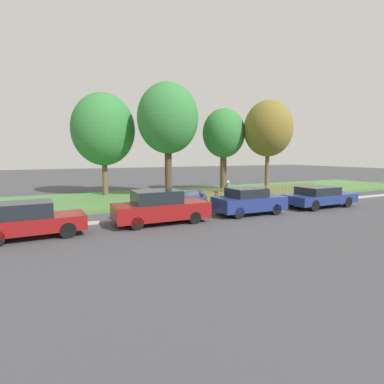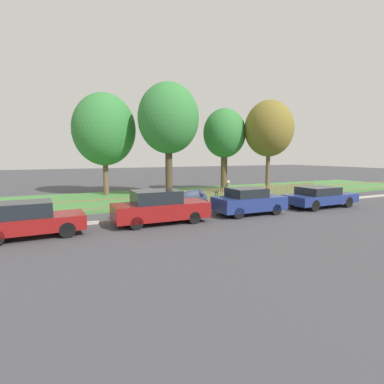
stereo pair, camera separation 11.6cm
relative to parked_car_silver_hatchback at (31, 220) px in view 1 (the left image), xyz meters
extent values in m
plane|color=#424247|center=(13.60, 1.17, -0.69)|extent=(120.00, 120.00, 0.00)
cube|color=#B2ADA3|center=(13.60, 1.27, -0.63)|extent=(41.55, 0.20, 0.12)
cube|color=#477F3D|center=(13.60, 8.55, -0.69)|extent=(41.55, 9.79, 0.01)
cube|color=olive|center=(13.60, 3.68, -0.40)|extent=(41.55, 0.03, 0.05)
cube|color=olive|center=(13.60, 3.68, 0.06)|extent=(41.55, 0.03, 0.05)
cube|color=olive|center=(8.11, 3.66, -0.17)|extent=(0.06, 0.03, 1.04)
cube|color=olive|center=(8.25, 3.66, -0.17)|extent=(0.06, 0.03, 1.04)
cube|color=olive|center=(8.39, 3.66, -0.17)|extent=(0.06, 0.03, 1.04)
cube|color=olive|center=(8.53, 3.66, -0.17)|extent=(0.06, 0.03, 1.04)
cube|color=olive|center=(8.67, 3.66, -0.17)|extent=(0.06, 0.03, 1.04)
cube|color=olive|center=(8.81, 3.66, -0.17)|extent=(0.06, 0.03, 1.04)
cube|color=olive|center=(8.95, 3.66, -0.17)|extent=(0.06, 0.03, 1.04)
cube|color=olive|center=(9.09, 3.66, -0.17)|extent=(0.06, 0.03, 1.04)
cube|color=olive|center=(9.22, 3.66, -0.17)|extent=(0.06, 0.03, 1.04)
cube|color=olive|center=(9.36, 3.66, -0.17)|extent=(0.06, 0.03, 1.04)
cube|color=olive|center=(9.50, 3.66, -0.17)|extent=(0.06, 0.03, 1.04)
cube|color=olive|center=(9.64, 3.66, -0.17)|extent=(0.06, 0.03, 1.04)
cube|color=olive|center=(9.78, 3.66, -0.17)|extent=(0.06, 0.03, 1.04)
cube|color=olive|center=(9.92, 3.66, -0.17)|extent=(0.06, 0.03, 1.04)
cube|color=olive|center=(10.06, 3.66, -0.17)|extent=(0.06, 0.03, 1.04)
cube|color=olive|center=(10.20, 3.66, -0.17)|extent=(0.06, 0.03, 1.04)
cube|color=olive|center=(10.33, 3.66, -0.17)|extent=(0.06, 0.03, 1.04)
cube|color=olive|center=(10.47, 3.66, -0.17)|extent=(0.06, 0.03, 1.04)
cube|color=olive|center=(10.61, 3.66, -0.17)|extent=(0.06, 0.03, 1.04)
cube|color=olive|center=(10.75, 3.66, -0.17)|extent=(0.06, 0.03, 1.04)
cube|color=olive|center=(10.89, 3.66, -0.17)|extent=(0.06, 0.03, 1.04)
cube|color=olive|center=(11.03, 3.66, -0.17)|extent=(0.06, 0.03, 1.04)
cube|color=olive|center=(11.17, 3.66, -0.17)|extent=(0.06, 0.03, 1.04)
cube|color=olive|center=(11.31, 3.66, -0.17)|extent=(0.06, 0.03, 1.04)
cube|color=olive|center=(11.45, 3.66, -0.17)|extent=(0.06, 0.03, 1.04)
cube|color=olive|center=(11.58, 3.66, -0.17)|extent=(0.06, 0.03, 1.04)
cube|color=olive|center=(11.72, 3.66, -0.17)|extent=(0.06, 0.03, 1.04)
cube|color=olive|center=(11.86, 3.66, -0.17)|extent=(0.06, 0.03, 1.04)
cube|color=olive|center=(12.00, 3.66, -0.17)|extent=(0.06, 0.03, 1.04)
cube|color=olive|center=(12.14, 3.66, -0.17)|extent=(0.06, 0.03, 1.04)
cube|color=olive|center=(12.28, 3.66, -0.17)|extent=(0.06, 0.03, 1.04)
cube|color=olive|center=(12.42, 3.66, -0.17)|extent=(0.06, 0.03, 1.04)
cube|color=olive|center=(12.56, 3.66, -0.17)|extent=(0.06, 0.03, 1.04)
cube|color=olive|center=(12.69, 3.66, -0.17)|extent=(0.06, 0.03, 1.04)
cube|color=olive|center=(12.83, 3.66, -0.17)|extent=(0.06, 0.03, 1.04)
cube|color=olive|center=(12.97, 3.66, -0.17)|extent=(0.06, 0.03, 1.04)
cube|color=olive|center=(13.11, 3.66, -0.17)|extent=(0.06, 0.03, 1.04)
cube|color=olive|center=(13.25, 3.66, -0.17)|extent=(0.06, 0.03, 1.04)
cube|color=olive|center=(13.39, 3.66, -0.17)|extent=(0.06, 0.03, 1.04)
cube|color=olive|center=(13.53, 3.66, -0.17)|extent=(0.06, 0.03, 1.04)
cube|color=olive|center=(13.67, 3.66, -0.17)|extent=(0.06, 0.03, 1.04)
cube|color=olive|center=(13.80, 3.66, -0.17)|extent=(0.06, 0.03, 1.04)
cube|color=olive|center=(13.94, 3.66, -0.17)|extent=(0.06, 0.03, 1.04)
cube|color=olive|center=(14.08, 3.66, -0.17)|extent=(0.06, 0.03, 1.04)
cube|color=olive|center=(14.22, 3.66, -0.17)|extent=(0.06, 0.03, 1.04)
cube|color=olive|center=(14.36, 3.66, -0.17)|extent=(0.06, 0.03, 1.04)
cube|color=olive|center=(14.50, 3.66, -0.17)|extent=(0.06, 0.03, 1.04)
cube|color=olive|center=(14.64, 3.66, -0.17)|extent=(0.06, 0.03, 1.04)
cube|color=olive|center=(14.78, 3.66, -0.17)|extent=(0.06, 0.03, 1.04)
cube|color=olive|center=(14.91, 3.66, -0.17)|extent=(0.06, 0.03, 1.04)
cube|color=olive|center=(15.05, 3.66, -0.17)|extent=(0.06, 0.03, 1.04)
cube|color=olive|center=(15.19, 3.66, -0.17)|extent=(0.06, 0.03, 1.04)
cube|color=olive|center=(15.33, 3.66, -0.17)|extent=(0.06, 0.03, 1.04)
cube|color=olive|center=(15.47, 3.66, -0.17)|extent=(0.06, 0.03, 1.04)
cube|color=olive|center=(15.61, 3.66, -0.17)|extent=(0.06, 0.03, 1.04)
cube|color=olive|center=(15.75, 3.66, -0.17)|extent=(0.06, 0.03, 1.04)
cube|color=olive|center=(15.89, 3.66, -0.17)|extent=(0.06, 0.03, 1.04)
cube|color=olive|center=(16.02, 3.66, -0.17)|extent=(0.06, 0.03, 1.04)
cube|color=olive|center=(16.16, 3.66, -0.17)|extent=(0.06, 0.03, 1.04)
cube|color=olive|center=(16.30, 3.66, -0.17)|extent=(0.06, 0.03, 1.04)
cube|color=olive|center=(16.44, 3.66, -0.17)|extent=(0.06, 0.03, 1.04)
cube|color=olive|center=(16.58, 3.66, -0.17)|extent=(0.06, 0.03, 1.04)
cube|color=olive|center=(16.72, 3.66, -0.17)|extent=(0.06, 0.03, 1.04)
cube|color=olive|center=(16.86, 3.66, -0.17)|extent=(0.06, 0.03, 1.04)
cube|color=olive|center=(17.00, 3.66, -0.17)|extent=(0.06, 0.03, 1.04)
cube|color=olive|center=(17.13, 3.66, -0.17)|extent=(0.06, 0.03, 1.04)
cube|color=olive|center=(17.27, 3.66, -0.17)|extent=(0.06, 0.03, 1.04)
cube|color=olive|center=(17.41, 3.66, -0.17)|extent=(0.06, 0.03, 1.04)
cube|color=olive|center=(17.55, 3.66, -0.17)|extent=(0.06, 0.03, 1.04)
cube|color=olive|center=(17.69, 3.66, -0.17)|extent=(0.06, 0.03, 1.04)
cube|color=olive|center=(17.83, 3.66, -0.17)|extent=(0.06, 0.03, 1.04)
cube|color=olive|center=(17.97, 3.66, -0.17)|extent=(0.06, 0.03, 1.04)
cube|color=olive|center=(18.11, 3.66, -0.17)|extent=(0.06, 0.03, 1.04)
cube|color=olive|center=(18.24, 3.66, -0.17)|extent=(0.06, 0.03, 1.04)
cube|color=olive|center=(18.38, 3.66, -0.17)|extent=(0.06, 0.03, 1.04)
cube|color=olive|center=(18.52, 3.66, -0.17)|extent=(0.06, 0.03, 1.04)
cube|color=olive|center=(18.66, 3.66, -0.17)|extent=(0.06, 0.03, 1.04)
cube|color=olive|center=(18.80, 3.66, -0.17)|extent=(0.06, 0.03, 1.04)
cube|color=olive|center=(18.94, 3.66, -0.17)|extent=(0.06, 0.03, 1.04)
cube|color=olive|center=(19.08, 3.66, -0.17)|extent=(0.06, 0.03, 1.04)
cube|color=maroon|center=(0.05, 0.00, -0.15)|extent=(3.80, 1.75, 0.57)
cube|color=black|center=(-0.13, 0.00, 0.41)|extent=(1.85, 1.53, 0.56)
cylinder|color=black|center=(1.20, 0.79, -0.39)|extent=(0.61, 0.16, 0.61)
cylinder|color=black|center=(1.24, -0.71, -0.39)|extent=(0.61, 0.16, 0.61)
cube|color=maroon|center=(5.30, 0.06, -0.09)|extent=(4.38, 1.78, 0.72)
cube|color=black|center=(5.08, 0.07, 0.56)|extent=(2.12, 1.56, 0.58)
cylinder|color=black|center=(6.66, 0.81, -0.41)|extent=(0.57, 0.15, 0.57)
cylinder|color=black|center=(6.63, -0.74, -0.41)|extent=(0.57, 0.15, 0.57)
cylinder|color=black|center=(3.97, 0.87, -0.41)|extent=(0.57, 0.15, 0.57)
cylinder|color=black|center=(3.94, -0.68, -0.41)|extent=(0.57, 0.15, 0.57)
cube|color=navy|center=(10.26, 0.01, -0.09)|extent=(3.81, 1.82, 0.71)
cube|color=black|center=(10.07, 0.01, 0.49)|extent=(1.85, 1.60, 0.46)
cylinder|color=black|center=(11.44, 0.77, -0.40)|extent=(0.59, 0.16, 0.58)
cylinder|color=black|center=(11.40, -0.81, -0.40)|extent=(0.59, 0.16, 0.58)
cylinder|color=black|center=(9.11, 0.83, -0.40)|extent=(0.59, 0.16, 0.58)
cylinder|color=black|center=(9.07, -0.75, -0.40)|extent=(0.59, 0.16, 0.58)
cube|color=navy|center=(15.46, -0.09, -0.16)|extent=(4.57, 1.90, 0.52)
cube|color=black|center=(15.23, -0.10, 0.33)|extent=(2.20, 1.69, 0.45)
cylinder|color=black|center=(16.86, 0.78, -0.37)|extent=(0.65, 0.15, 0.65)
cylinder|color=black|center=(16.88, -0.94, -0.37)|extent=(0.65, 0.15, 0.65)
cylinder|color=black|center=(14.04, 0.75, -0.37)|extent=(0.65, 0.15, 0.65)
cylinder|color=black|center=(14.05, -0.97, -0.37)|extent=(0.65, 0.15, 0.65)
cylinder|color=black|center=(8.63, 2.10, -0.37)|extent=(0.64, 0.11, 0.64)
cylinder|color=black|center=(7.31, 2.07, -0.37)|extent=(0.64, 0.11, 0.64)
ellipsoid|color=#2D3851|center=(7.97, 2.08, 0.03)|extent=(1.75, 0.61, 0.97)
ellipsoid|color=#2D3851|center=(8.38, 2.09, 0.29)|extent=(0.42, 0.73, 0.45)
cylinder|color=brown|center=(4.84, 11.40, 1.10)|extent=(0.41, 0.41, 3.58)
ellipsoid|color=#337A38|center=(4.84, 11.40, 4.41)|extent=(4.82, 4.82, 5.55)
cylinder|color=#473828|center=(8.95, 8.25, 1.51)|extent=(0.52, 0.52, 4.41)
ellipsoid|color=#337A38|center=(8.95, 8.25, 5.14)|extent=(4.51, 4.51, 5.18)
cylinder|color=brown|center=(14.00, 8.54, 1.22)|extent=(0.53, 0.53, 3.83)
ellipsoid|color=#337A38|center=(14.00, 8.54, 4.24)|extent=(3.49, 3.49, 4.01)
cylinder|color=brown|center=(16.79, 6.35, 1.31)|extent=(0.33, 0.33, 4.02)
ellipsoid|color=olive|center=(16.79, 6.35, 4.54)|extent=(3.87, 3.87, 4.45)
cylinder|color=#7F6B51|center=(10.65, 2.90, -0.31)|extent=(0.14, 0.14, 0.76)
cylinder|color=#7F6B51|center=(10.83, 2.77, -0.31)|extent=(0.14, 0.14, 0.76)
cylinder|color=#5B7A4C|center=(10.74, 2.84, 0.37)|extent=(0.44, 0.44, 0.60)
sphere|color=beige|center=(10.74, 2.84, 0.78)|extent=(0.21, 0.21, 0.21)
camera|label=1|loc=(0.54, -12.73, 2.45)|focal=28.00mm
camera|label=2|loc=(0.64, -12.78, 2.45)|focal=28.00mm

